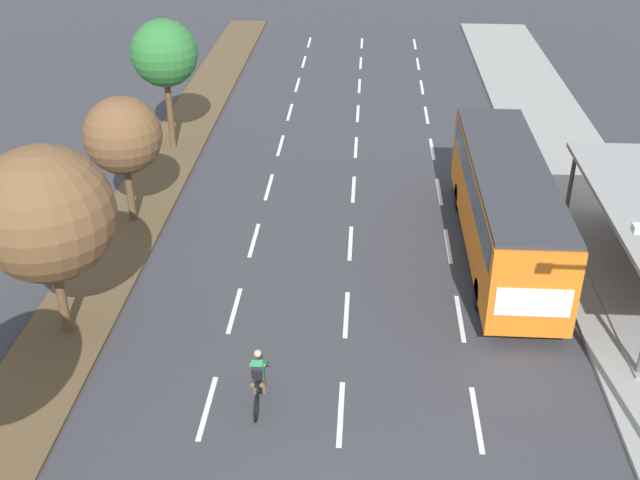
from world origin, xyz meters
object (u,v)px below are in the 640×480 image
at_px(cyclist, 258,381).
at_px(median_tree_third, 123,136).
at_px(median_tree_fourth, 164,54).
at_px(median_tree_second, 45,214).
at_px(bus, 506,200).

relative_size(cyclist, median_tree_third, 0.38).
bearing_deg(median_tree_fourth, median_tree_second, -89.68).
relative_size(median_tree_third, median_tree_fourth, 0.82).
height_order(cyclist, median_tree_fourth, median_tree_fourth).
xyz_separation_m(cyclist, median_tree_fourth, (-6.21, 17.10, 3.63)).
xyz_separation_m(bus, median_tree_second, (-13.52, -5.61, 1.92)).
distance_m(median_tree_third, median_tree_fourth, 7.20).
relative_size(bus, median_tree_second, 1.94).
bearing_deg(cyclist, median_tree_third, 121.45).
xyz_separation_m(median_tree_second, median_tree_fourth, (-0.08, 14.26, 0.43)).
bearing_deg(median_tree_second, median_tree_third, 89.77).
bearing_deg(median_tree_second, bus, 22.53).
bearing_deg(bus, median_tree_fourth, 147.54).
bearing_deg(median_tree_fourth, cyclist, -70.06).
relative_size(median_tree_second, median_tree_third, 1.22).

